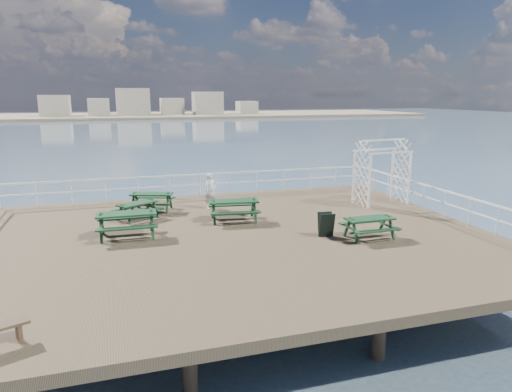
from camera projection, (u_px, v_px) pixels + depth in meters
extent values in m
cube|color=brown|center=(235.00, 239.00, 16.16)|extent=(18.00, 14.00, 0.30)
plane|color=#465D76|center=(150.00, 154.00, 53.89)|extent=(300.00, 300.00, 0.00)
cube|color=tan|center=(175.00, 115.00, 146.74)|extent=(160.00, 40.00, 0.80)
cube|color=beige|center=(56.00, 105.00, 133.17)|extent=(8.00, 8.00, 6.00)
cube|color=beige|center=(99.00, 107.00, 136.72)|extent=(6.00, 8.00, 5.00)
cube|color=beige|center=(133.00, 102.00, 139.26)|extent=(10.00, 8.00, 8.00)
cube|color=beige|center=(173.00, 106.00, 143.02)|extent=(7.00, 8.00, 5.00)
cube|color=beige|center=(207.00, 103.00, 145.96)|extent=(9.00, 8.00, 7.00)
cube|color=beige|center=(246.00, 107.00, 150.01)|extent=(6.00, 8.00, 4.00)
cylinder|color=brown|center=(32.00, 244.00, 19.40)|extent=(0.36, 0.36, 2.10)
cylinder|color=brown|center=(348.00, 217.00, 23.70)|extent=(0.36, 0.36, 2.10)
cube|color=white|center=(199.00, 174.00, 22.29)|extent=(17.70, 0.07, 0.07)
cube|color=white|center=(200.00, 185.00, 22.40)|extent=(17.70, 0.05, 0.05)
cube|color=white|center=(446.00, 191.00, 18.44)|extent=(0.07, 13.70, 0.07)
cube|color=white|center=(445.00, 203.00, 18.55)|extent=(0.05, 13.70, 0.05)
cube|color=#123319|center=(138.00, 203.00, 18.10)|extent=(1.68, 1.36, 0.05)
cube|color=#123319|center=(130.00, 207.00, 18.49)|extent=(1.47, 1.03, 0.04)
cube|color=#123319|center=(146.00, 212.00, 17.81)|extent=(1.47, 1.03, 0.04)
cube|color=#123319|center=(124.00, 213.00, 17.67)|extent=(0.74, 1.13, 0.05)
cube|color=#123319|center=(152.00, 207.00, 18.64)|extent=(0.74, 1.13, 0.05)
cube|color=#123319|center=(120.00, 213.00, 17.85)|extent=(0.30, 0.43, 0.77)
cube|color=#123319|center=(128.00, 215.00, 17.51)|extent=(0.30, 0.43, 0.77)
cube|color=#123319|center=(148.00, 207.00, 18.82)|extent=(0.30, 0.43, 0.77)
cube|color=#123319|center=(156.00, 209.00, 18.48)|extent=(0.30, 0.43, 0.77)
cube|color=#123319|center=(138.00, 214.00, 18.19)|extent=(1.24, 0.81, 0.05)
cube|color=#123319|center=(152.00, 194.00, 19.46)|extent=(1.88, 1.21, 0.06)
cube|color=#123319|center=(155.00, 197.00, 20.09)|extent=(1.74, 0.80, 0.05)
cube|color=#123319|center=(148.00, 204.00, 18.95)|extent=(1.74, 0.80, 0.05)
cube|color=#123319|center=(135.00, 201.00, 19.54)|extent=(0.53, 1.36, 0.06)
cube|color=#123319|center=(169.00, 201.00, 19.50)|extent=(0.53, 1.36, 0.06)
cube|color=#123319|center=(137.00, 200.00, 19.84)|extent=(0.24, 0.50, 0.85)
cube|color=#123319|center=(133.00, 203.00, 19.27)|extent=(0.24, 0.50, 0.85)
cube|color=#123319|center=(170.00, 201.00, 19.80)|extent=(0.24, 0.50, 0.85)
cube|color=#123319|center=(167.00, 204.00, 19.23)|extent=(0.24, 0.50, 0.85)
cube|color=#123319|center=(152.00, 205.00, 19.56)|extent=(1.50, 0.58, 0.06)
cube|color=#123319|center=(234.00, 201.00, 17.85)|extent=(2.00, 0.99, 0.06)
cube|color=#123319|center=(232.00, 205.00, 18.53)|extent=(1.93, 0.52, 0.05)
cube|color=#123319|center=(236.00, 213.00, 17.30)|extent=(1.93, 0.52, 0.05)
cube|color=#123319|center=(213.00, 210.00, 17.79)|extent=(0.29, 1.54, 0.06)
cube|color=#123319|center=(254.00, 209.00, 18.05)|extent=(0.29, 1.54, 0.06)
cube|color=#123319|center=(213.00, 210.00, 18.11)|extent=(0.16, 0.56, 0.93)
cube|color=#123319|center=(214.00, 214.00, 17.50)|extent=(0.16, 0.56, 0.93)
cube|color=#123319|center=(253.00, 208.00, 18.37)|extent=(0.16, 0.56, 0.93)
cube|color=#123319|center=(255.00, 212.00, 17.75)|extent=(0.16, 0.56, 0.93)
cube|color=#123319|center=(234.00, 214.00, 17.96)|extent=(1.70, 0.31, 0.06)
cube|color=#123319|center=(126.00, 214.00, 15.79)|extent=(2.04, 0.84, 0.07)
cube|color=#123319|center=(127.00, 218.00, 16.50)|extent=(2.03, 0.34, 0.06)
cube|color=#123319|center=(127.00, 228.00, 15.23)|extent=(2.03, 0.34, 0.06)
cube|color=#123319|center=(101.00, 225.00, 15.65)|extent=(0.13, 1.63, 0.07)
cube|color=#123319|center=(152.00, 222.00, 16.09)|extent=(0.13, 1.63, 0.07)
cube|color=#123319|center=(102.00, 224.00, 15.98)|extent=(0.11, 0.58, 0.99)
cube|color=#123319|center=(101.00, 230.00, 15.34)|extent=(0.11, 0.58, 0.99)
cube|color=#123319|center=(151.00, 221.00, 16.42)|extent=(0.11, 0.58, 0.99)
cube|color=#123319|center=(152.00, 226.00, 15.78)|extent=(0.11, 0.58, 0.99)
cube|color=#123319|center=(127.00, 229.00, 15.91)|extent=(1.80, 0.14, 0.07)
cube|color=#123319|center=(370.00, 219.00, 15.69)|extent=(1.69, 0.66, 0.06)
cube|color=#123319|center=(361.00, 222.00, 16.27)|extent=(1.69, 0.24, 0.05)
cube|color=#123319|center=(378.00, 231.00, 15.22)|extent=(1.69, 0.24, 0.05)
cube|color=#123319|center=(351.00, 228.00, 15.55)|extent=(0.08, 1.36, 0.06)
cube|color=#123319|center=(387.00, 225.00, 15.96)|extent=(0.08, 1.36, 0.06)
cube|color=#123319|center=(347.00, 228.00, 15.82)|extent=(0.08, 0.48, 0.82)
cube|color=#123319|center=(355.00, 232.00, 15.30)|extent=(0.08, 0.48, 0.82)
cube|color=#123319|center=(383.00, 224.00, 16.23)|extent=(0.08, 0.48, 0.82)
cube|color=#123319|center=(392.00, 229.00, 15.70)|extent=(0.08, 0.48, 0.82)
cube|color=#123319|center=(369.00, 231.00, 15.79)|extent=(1.50, 0.08, 0.06)
cube|color=brown|center=(19.00, 332.00, 9.19)|extent=(0.20, 0.34, 0.40)
cube|color=white|center=(370.00, 182.00, 19.71)|extent=(0.10, 0.10, 2.36)
cube|color=white|center=(354.00, 177.00, 20.77)|extent=(0.10, 0.10, 2.36)
cube|color=white|center=(409.00, 178.00, 20.52)|extent=(0.10, 0.10, 2.36)
cube|color=white|center=(392.00, 174.00, 21.58)|extent=(0.10, 0.10, 2.36)
cube|color=white|center=(392.00, 153.00, 19.85)|extent=(2.35, 0.31, 0.08)
cube|color=white|center=(375.00, 150.00, 20.91)|extent=(2.35, 0.31, 0.08)
cube|color=white|center=(384.00, 140.00, 20.27)|extent=(2.35, 0.30, 0.07)
cube|color=black|center=(327.00, 226.00, 15.82)|extent=(0.55, 0.27, 0.87)
cube|color=black|center=(325.00, 224.00, 15.99)|extent=(0.55, 0.27, 0.87)
imported|color=white|center=(211.00, 191.00, 19.82)|extent=(0.66, 0.55, 1.55)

